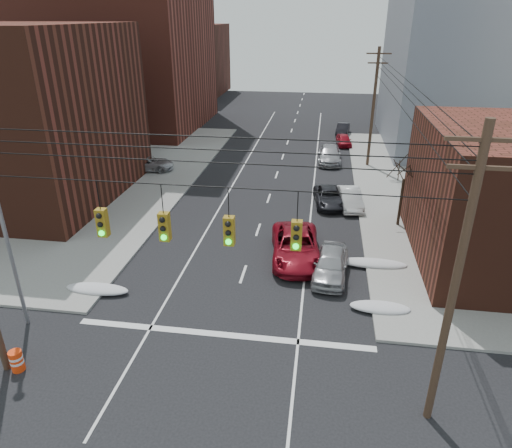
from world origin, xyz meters
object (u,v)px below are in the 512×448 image
(lot_car_a, at_px, (92,178))
(parked_car_e, at_px, (344,140))
(construction_barrel, at_px, (17,361))
(red_pickup, at_px, (296,246))
(parked_car_a, at_px, (331,264))
(parked_car_f, at_px, (343,129))
(parked_car_c, at_px, (329,197))
(parked_car_d, at_px, (330,155))
(lot_car_d, at_px, (83,154))
(lot_car_c, at_px, (8,197))
(lot_car_b, at_px, (148,163))
(parked_car_b, at_px, (350,198))

(lot_car_a, bearing_deg, parked_car_e, -63.82)
(parked_car_e, distance_m, construction_barrel, 41.11)
(red_pickup, height_order, parked_car_e, red_pickup)
(parked_car_a, distance_m, parked_car_f, 34.33)
(parked_car_a, relative_size, parked_car_e, 1.24)
(parked_car_c, height_order, construction_barrel, parked_car_c)
(parked_car_e, xyz_separation_m, lot_car_a, (-21.67, -17.25, 0.26))
(parked_car_d, height_order, lot_car_d, lot_car_d)
(parked_car_a, relative_size, parked_car_f, 1.12)
(parked_car_d, xyz_separation_m, lot_car_c, (-24.43, -15.46, 0.03))
(parked_car_c, distance_m, lot_car_b, 17.86)
(lot_car_a, distance_m, construction_barrel, 22.50)
(lot_car_c, distance_m, construction_barrel, 20.07)
(parked_car_c, relative_size, construction_barrel, 4.89)
(red_pickup, height_order, parked_car_c, red_pickup)
(lot_car_a, height_order, lot_car_b, lot_car_a)
(parked_car_f, height_order, lot_car_a, lot_car_a)
(lot_car_a, distance_m, lot_car_b, 5.82)
(lot_car_c, bearing_deg, lot_car_a, -55.62)
(parked_car_e, bearing_deg, parked_car_f, 83.34)
(parked_car_b, relative_size, lot_car_a, 0.97)
(red_pickup, bearing_deg, parked_car_d, 77.74)
(parked_car_c, bearing_deg, parked_car_e, 77.70)
(parked_car_f, relative_size, lot_car_a, 0.91)
(parked_car_f, bearing_deg, construction_barrel, -101.93)
(parked_car_c, bearing_deg, lot_car_d, 155.57)
(parked_car_b, xyz_separation_m, parked_car_e, (0.00, 18.43, -0.09))
(parked_car_f, xyz_separation_m, lot_car_c, (-26.03, -27.52, 0.15))
(lot_car_a, bearing_deg, parked_car_a, -132.49)
(lot_car_a, bearing_deg, parked_car_c, -105.01)
(parked_car_b, bearing_deg, parked_car_c, 164.06)
(red_pickup, bearing_deg, parked_car_e, 75.77)
(parked_car_b, distance_m, parked_car_e, 18.43)
(lot_car_a, distance_m, lot_car_c, 6.60)
(parked_car_d, height_order, lot_car_a, lot_car_a)
(parked_car_a, xyz_separation_m, lot_car_c, (-24.55, 6.78, 0.04))
(parked_car_c, xyz_separation_m, lot_car_b, (-16.89, 5.81, 0.17))
(parked_car_d, relative_size, lot_car_b, 1.14)
(parked_car_f, distance_m, lot_car_b, 25.60)
(parked_car_b, height_order, construction_barrel, parked_car_b)
(parked_car_c, xyz_separation_m, construction_barrel, (-12.76, -20.34, -0.16))
(parked_car_b, xyz_separation_m, construction_barrel, (-14.36, -20.09, -0.22))
(lot_car_b, distance_m, construction_barrel, 26.47)
(lot_car_b, bearing_deg, red_pickup, -144.11)
(parked_car_c, distance_m, parked_car_e, 18.25)
(lot_car_d, xyz_separation_m, construction_barrel, (11.47, -27.82, -0.42))
(red_pickup, xyz_separation_m, lot_car_c, (-22.46, 5.05, -0.03))
(construction_barrel, bearing_deg, parked_car_e, 69.56)
(lot_car_b, bearing_deg, parked_car_d, -80.76)
(parked_car_b, distance_m, lot_car_d, 26.95)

